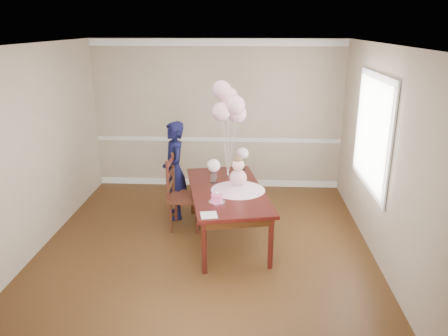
% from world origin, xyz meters
% --- Properties ---
extents(floor, '(4.50, 5.00, 0.00)m').
position_xyz_m(floor, '(0.00, 0.00, 0.00)').
color(floor, '#331D0C').
rests_on(floor, ground).
extents(ceiling, '(4.50, 5.00, 0.02)m').
position_xyz_m(ceiling, '(0.00, 0.00, 2.70)').
color(ceiling, white).
rests_on(ceiling, wall_back).
extents(wall_back, '(4.50, 0.02, 2.70)m').
position_xyz_m(wall_back, '(0.00, 2.50, 1.35)').
color(wall_back, tan).
rests_on(wall_back, floor).
extents(wall_front, '(4.50, 0.02, 2.70)m').
position_xyz_m(wall_front, '(0.00, -2.50, 1.35)').
color(wall_front, tan).
rests_on(wall_front, floor).
extents(wall_left, '(0.02, 5.00, 2.70)m').
position_xyz_m(wall_left, '(-2.25, 0.00, 1.35)').
color(wall_left, tan).
rests_on(wall_left, floor).
extents(wall_right, '(0.02, 5.00, 2.70)m').
position_xyz_m(wall_right, '(2.25, 0.00, 1.35)').
color(wall_right, tan).
rests_on(wall_right, floor).
extents(chair_rail_trim, '(4.50, 0.02, 0.07)m').
position_xyz_m(chair_rail_trim, '(0.00, 2.49, 0.90)').
color(chair_rail_trim, silver).
rests_on(chair_rail_trim, wall_back).
extents(crown_molding, '(4.50, 0.02, 0.12)m').
position_xyz_m(crown_molding, '(0.00, 2.49, 2.63)').
color(crown_molding, white).
rests_on(crown_molding, wall_back).
extents(baseboard_trim, '(4.50, 0.02, 0.12)m').
position_xyz_m(baseboard_trim, '(0.00, 2.49, 0.06)').
color(baseboard_trim, white).
rests_on(baseboard_trim, floor).
extents(window_frame, '(0.02, 1.66, 1.56)m').
position_xyz_m(window_frame, '(2.23, 0.50, 1.55)').
color(window_frame, silver).
rests_on(window_frame, wall_right).
extents(window_blinds, '(0.01, 1.50, 1.40)m').
position_xyz_m(window_blinds, '(2.21, 0.50, 1.55)').
color(window_blinds, white).
rests_on(window_blinds, wall_right).
extents(dining_table_top, '(1.36, 2.13, 0.05)m').
position_xyz_m(dining_table_top, '(0.28, 0.37, 0.72)').
color(dining_table_top, black).
rests_on(dining_table_top, table_leg_fl).
extents(table_apron, '(1.24, 2.02, 0.10)m').
position_xyz_m(table_apron, '(0.28, 0.37, 0.64)').
color(table_apron, black).
rests_on(table_apron, table_leg_fl).
extents(table_leg_fl, '(0.08, 0.08, 0.69)m').
position_xyz_m(table_leg_fl, '(0.05, -0.61, 0.35)').
color(table_leg_fl, black).
rests_on(table_leg_fl, floor).
extents(table_leg_fr, '(0.08, 0.08, 0.69)m').
position_xyz_m(table_leg_fr, '(0.86, -0.44, 0.35)').
color(table_leg_fr, black).
rests_on(table_leg_fr, floor).
extents(table_leg_bl, '(0.08, 0.08, 0.69)m').
position_xyz_m(table_leg_bl, '(-0.31, 1.18, 0.35)').
color(table_leg_bl, black).
rests_on(table_leg_bl, floor).
extents(table_leg_br, '(0.08, 0.08, 0.69)m').
position_xyz_m(table_leg_br, '(0.50, 1.34, 0.35)').
color(table_leg_br, black).
rests_on(table_leg_br, floor).
extents(baby_skirt, '(0.89, 0.89, 0.10)m').
position_xyz_m(baby_skirt, '(0.43, 0.35, 0.79)').
color(baby_skirt, '#E8ABC4').
rests_on(baby_skirt, dining_table_top).
extents(baby_torso, '(0.24, 0.24, 0.24)m').
position_xyz_m(baby_torso, '(0.43, 0.35, 0.92)').
color(baby_torso, pink).
rests_on(baby_torso, baby_skirt).
extents(baby_head, '(0.17, 0.17, 0.17)m').
position_xyz_m(baby_head, '(0.43, 0.35, 1.11)').
color(baby_head, beige).
rests_on(baby_head, baby_torso).
extents(baby_hair, '(0.12, 0.12, 0.12)m').
position_xyz_m(baby_hair, '(0.43, 0.35, 1.17)').
color(baby_hair, brown).
rests_on(baby_hair, baby_head).
extents(cake_platter, '(0.26, 0.26, 0.01)m').
position_xyz_m(cake_platter, '(0.17, -0.11, 0.74)').
color(cake_platter, silver).
rests_on(cake_platter, dining_table_top).
extents(birthday_cake, '(0.17, 0.17, 0.10)m').
position_xyz_m(birthday_cake, '(0.17, -0.11, 0.80)').
color(birthday_cake, '#E94992').
rests_on(birthday_cake, cake_platter).
extents(cake_flower_a, '(0.03, 0.03, 0.03)m').
position_xyz_m(cake_flower_a, '(0.17, -0.11, 0.86)').
color(cake_flower_a, white).
rests_on(cake_flower_a, birthday_cake).
extents(cake_flower_b, '(0.03, 0.03, 0.03)m').
position_xyz_m(cake_flower_b, '(0.20, -0.08, 0.86)').
color(cake_flower_b, silver).
rests_on(cake_flower_b, birthday_cake).
extents(rose_vase_near, '(0.12, 0.12, 0.16)m').
position_xyz_m(rose_vase_near, '(0.07, 0.63, 0.82)').
color(rose_vase_near, silver).
rests_on(rose_vase_near, dining_table_top).
extents(roses_near, '(0.19, 0.19, 0.19)m').
position_xyz_m(roses_near, '(0.07, 0.63, 1.00)').
color(roses_near, beige).
rests_on(roses_near, rose_vase_near).
extents(rose_vase_far, '(0.12, 0.12, 0.16)m').
position_xyz_m(rose_vase_far, '(0.48, 1.26, 0.82)').
color(rose_vase_far, white).
rests_on(rose_vase_far, dining_table_top).
extents(roses_far, '(0.19, 0.19, 0.19)m').
position_xyz_m(roses_far, '(0.48, 1.26, 1.00)').
color(roses_far, silver).
rests_on(roses_far, rose_vase_far).
extents(napkin, '(0.23, 0.23, 0.01)m').
position_xyz_m(napkin, '(0.11, -0.52, 0.75)').
color(napkin, silver).
rests_on(napkin, dining_table_top).
extents(balloon_weight, '(0.05, 0.05, 0.02)m').
position_xyz_m(balloon_weight, '(0.27, 0.92, 0.75)').
color(balloon_weight, silver).
rests_on(balloon_weight, dining_table_top).
extents(balloon_a, '(0.28, 0.28, 0.28)m').
position_xyz_m(balloon_a, '(0.17, 0.90, 1.73)').
color(balloon_a, '#F1AABD').
rests_on(balloon_a, balloon_ribbon_a).
extents(balloon_b, '(0.28, 0.28, 0.28)m').
position_xyz_m(balloon_b, '(0.37, 0.89, 1.83)').
color(balloon_b, '#F3ACC3').
rests_on(balloon_b, balloon_ribbon_b).
extents(balloon_c, '(0.28, 0.28, 0.28)m').
position_xyz_m(balloon_c, '(0.27, 1.02, 1.93)').
color(balloon_c, '#DC9CA8').
rests_on(balloon_c, balloon_ribbon_c).
extents(balloon_d, '(0.28, 0.28, 0.28)m').
position_xyz_m(balloon_d, '(0.17, 1.02, 2.03)').
color(balloon_d, '#DB9BB0').
rests_on(balloon_d, balloon_ribbon_d).
extents(balloon_e, '(0.28, 0.28, 0.28)m').
position_xyz_m(balloon_e, '(0.40, 1.03, 1.68)').
color(balloon_e, '#E9A5C8').
rests_on(balloon_e, balloon_ribbon_e).
extents(balloon_ribbon_a, '(0.09, 0.02, 0.83)m').
position_xyz_m(balloon_ribbon_a, '(0.22, 0.91, 1.17)').
color(balloon_ribbon_a, silver).
rests_on(balloon_ribbon_a, balloon_weight).
extents(balloon_ribbon_b, '(0.11, 0.03, 0.92)m').
position_xyz_m(balloon_ribbon_b, '(0.32, 0.90, 1.22)').
color(balloon_ribbon_b, white).
rests_on(balloon_ribbon_b, balloon_weight).
extents(balloon_ribbon_c, '(0.00, 0.10, 1.02)m').
position_xyz_m(balloon_ribbon_c, '(0.27, 0.97, 1.26)').
color(balloon_ribbon_c, white).
rests_on(balloon_ribbon_c, balloon_weight).
extents(balloon_ribbon_d, '(0.10, 0.09, 1.12)m').
position_xyz_m(balloon_ribbon_d, '(0.22, 0.97, 1.31)').
color(balloon_ribbon_d, silver).
rests_on(balloon_ribbon_d, balloon_weight).
extents(balloon_ribbon_e, '(0.12, 0.10, 0.77)m').
position_xyz_m(balloon_ribbon_e, '(0.33, 0.97, 1.14)').
color(balloon_ribbon_e, white).
rests_on(balloon_ribbon_e, balloon_weight).
extents(dining_chair_seat, '(0.50, 0.50, 0.05)m').
position_xyz_m(dining_chair_seat, '(-0.35, 0.65, 0.49)').
color(dining_chair_seat, '#3E1A10').
rests_on(dining_chair_seat, chair_leg_fl).
extents(chair_leg_fl, '(0.05, 0.05, 0.47)m').
position_xyz_m(chair_leg_fl, '(-0.55, 0.46, 0.23)').
color(chair_leg_fl, '#33180E').
rests_on(chair_leg_fl, floor).
extents(chair_leg_fr, '(0.05, 0.05, 0.47)m').
position_xyz_m(chair_leg_fr, '(-0.16, 0.45, 0.23)').
color(chair_leg_fr, '#38150F').
rests_on(chair_leg_fr, floor).
extents(chair_leg_bl, '(0.05, 0.05, 0.47)m').
position_xyz_m(chair_leg_bl, '(-0.54, 0.86, 0.23)').
color(chair_leg_bl, '#3E1810').
rests_on(chair_leg_bl, floor).
extents(chair_leg_br, '(0.05, 0.05, 0.47)m').
position_xyz_m(chair_leg_br, '(-0.14, 0.84, 0.23)').
color(chair_leg_br, '#3A1A0F').
rests_on(chair_leg_br, floor).
extents(chair_back_post_l, '(0.05, 0.05, 0.61)m').
position_xyz_m(chair_back_post_l, '(-0.57, 0.46, 0.81)').
color(chair_back_post_l, '#3B1510').
rests_on(chair_back_post_l, dining_chair_seat).
extents(chair_back_post_r, '(0.05, 0.05, 0.61)m').
position_xyz_m(chair_back_post_r, '(-0.56, 0.86, 0.81)').
color(chair_back_post_r, '#371C0F').
rests_on(chair_back_post_r, dining_chair_seat).
extents(chair_slat_low, '(0.05, 0.44, 0.05)m').
position_xyz_m(chair_slat_low, '(-0.57, 0.66, 0.68)').
color(chair_slat_low, '#39200F').
rests_on(chair_slat_low, dining_chair_seat).
extents(chair_slat_mid, '(0.05, 0.44, 0.05)m').
position_xyz_m(chair_slat_mid, '(-0.57, 0.66, 0.85)').
color(chair_slat_mid, black).
rests_on(chair_slat_mid, dining_chair_seat).
extents(chair_slat_top, '(0.05, 0.44, 0.05)m').
position_xyz_m(chair_slat_top, '(-0.57, 0.66, 1.02)').
color(chair_slat_top, '#3C1410').
rests_on(chair_slat_top, dining_chair_seat).
extents(woman, '(0.54, 0.66, 1.54)m').
position_xyz_m(woman, '(-0.57, 1.04, 0.77)').
color(woman, black).
rests_on(woman, floor).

